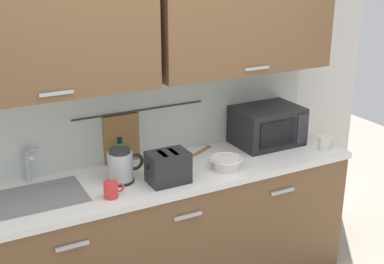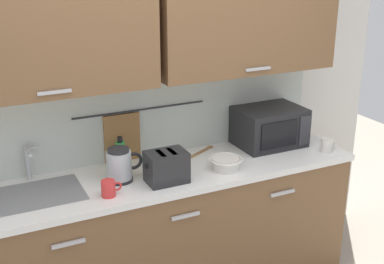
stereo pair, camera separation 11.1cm
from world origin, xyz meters
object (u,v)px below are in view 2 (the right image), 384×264
(microwave, at_px, (269,127))
(toaster, at_px, (166,167))
(electric_kettle, at_px, (120,165))
(wooden_spoon, at_px, (204,150))
(dish_soap_bottle, at_px, (121,153))
(mug_near_sink, at_px, (109,188))
(mixing_bowl, at_px, (226,163))
(mug_by_kettle, at_px, (327,145))

(microwave, xyz_separation_m, toaster, (-0.89, -0.25, -0.04))
(electric_kettle, distance_m, wooden_spoon, 0.70)
(toaster, bearing_deg, dish_soap_bottle, 115.73)
(dish_soap_bottle, relative_size, mug_near_sink, 1.63)
(microwave, distance_m, toaster, 0.93)
(electric_kettle, bearing_deg, microwave, 5.86)
(microwave, xyz_separation_m, mug_near_sink, (-1.26, -0.28, -0.09))
(toaster, bearing_deg, microwave, 15.67)
(dish_soap_bottle, bearing_deg, electric_kettle, -109.16)
(microwave, height_order, mixing_bowl, microwave)
(toaster, bearing_deg, mug_near_sink, -174.82)
(mixing_bowl, xyz_separation_m, wooden_spoon, (0.01, 0.33, -0.04))
(mug_by_kettle, bearing_deg, wooden_spoon, 153.79)
(electric_kettle, relative_size, mug_by_kettle, 1.89)
(mug_near_sink, bearing_deg, dish_soap_bottle, 62.76)
(mug_by_kettle, bearing_deg, electric_kettle, 173.25)
(electric_kettle, bearing_deg, mug_by_kettle, -6.75)
(toaster, bearing_deg, mixing_bowl, 0.86)
(mug_by_kettle, distance_m, wooden_spoon, 0.84)
(mug_near_sink, height_order, toaster, toaster)
(microwave, relative_size, dish_soap_bottle, 2.35)
(mixing_bowl, distance_m, toaster, 0.41)
(microwave, relative_size, electric_kettle, 2.03)
(dish_soap_bottle, xyz_separation_m, toaster, (0.17, -0.35, 0.01))
(microwave, bearing_deg, mug_by_kettle, -45.20)
(mixing_bowl, height_order, wooden_spoon, mixing_bowl)
(mug_near_sink, xyz_separation_m, mixing_bowl, (0.77, 0.04, -0.00))
(electric_kettle, height_order, wooden_spoon, electric_kettle)
(microwave, distance_m, dish_soap_bottle, 1.07)
(microwave, xyz_separation_m, mug_by_kettle, (0.28, -0.29, -0.09))
(electric_kettle, distance_m, mixing_bowl, 0.67)
(electric_kettle, bearing_deg, toaster, -28.74)
(electric_kettle, relative_size, mug_near_sink, 1.89)
(mug_near_sink, relative_size, mug_by_kettle, 1.00)
(microwave, bearing_deg, dish_soap_bottle, 174.64)
(toaster, relative_size, mug_by_kettle, 2.13)
(dish_soap_bottle, height_order, mug_near_sink, dish_soap_bottle)
(microwave, height_order, electric_kettle, microwave)
(toaster, height_order, mug_by_kettle, toaster)
(mug_near_sink, relative_size, toaster, 0.47)
(mug_near_sink, distance_m, mixing_bowl, 0.77)
(dish_soap_bottle, distance_m, mug_near_sink, 0.43)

